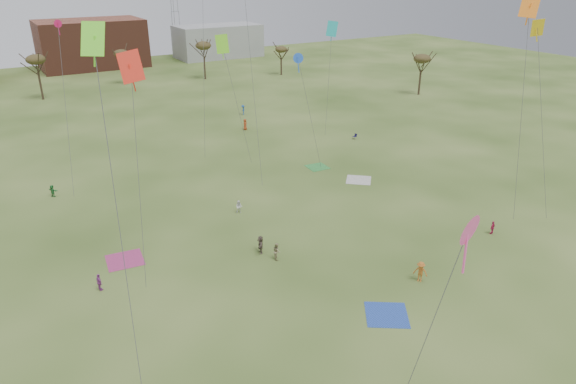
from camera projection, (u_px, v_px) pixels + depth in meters
ground at (366, 307)px, 41.04m from camera, size 260.00×260.00×0.00m
spectator_fore_a at (493, 228)px, 52.00m from camera, size 0.87×0.50×1.40m
spectator_fore_b at (277, 251)px, 47.48m from camera, size 0.84×0.95×1.64m
spectator_fore_c at (260, 244)px, 48.49m from camera, size 1.15×1.70×1.76m
flyer_mid_b at (420, 272)px, 44.08m from camera, size 1.27×1.40×1.89m
spectator_mid_d at (99, 282)px, 42.91m from camera, size 0.56×0.97×1.54m
spectator_mid_e at (239, 207)px, 56.40m from camera, size 0.89×0.85×1.44m
flyer_far_a at (53, 191)px, 60.36m from camera, size 1.12×1.36×1.46m
flyer_far_b at (245, 124)px, 84.84m from camera, size 0.99×1.06×1.82m
flyer_far_c at (243, 110)px, 93.45m from camera, size 1.05×1.31×1.77m
blanket_blue at (387, 315)px, 40.17m from camera, size 4.48×4.48×0.03m
blanket_cream at (359, 180)px, 65.30m from camera, size 4.29×4.29×0.03m
blanket_plum at (125, 260)px, 47.60m from camera, size 3.55×3.55×0.03m
blanket_olive at (317, 167)px, 69.48m from camera, size 2.86×2.86×0.03m
camp_chair_right at (355, 138)px, 80.51m from camera, size 0.60×0.56×0.87m
kites_aloft at (245, 13)px, 53.54m from camera, size 59.42×53.89×27.20m
tree_line at (95, 66)px, 98.87m from camera, size 117.44×49.32×8.91m
building_brick at (92, 44)px, 135.06m from camera, size 26.00×16.00×12.00m
building_grey at (218, 41)px, 150.62m from camera, size 24.00×12.00×9.00m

